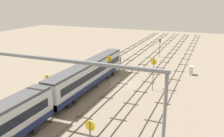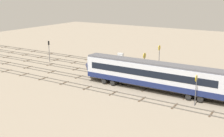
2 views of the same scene
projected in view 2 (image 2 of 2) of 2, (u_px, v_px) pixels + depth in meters
name	position (u px, v px, depth m)	size (l,w,h in m)	color
ground_plane	(139.00, 80.00, 55.84)	(157.19, 157.19, 0.00)	gray
track_near_foreground	(158.00, 69.00, 63.17)	(141.19, 2.40, 0.16)	#59544C
track_second_near	(149.00, 74.00, 59.50)	(141.19, 2.40, 0.16)	#59544C
track_middle	(139.00, 80.00, 55.82)	(141.19, 2.40, 0.16)	#59544C
track_with_train	(127.00, 86.00, 52.15)	(141.19, 2.40, 0.16)	#59544C
track_far_background	(113.00, 93.00, 48.48)	(141.19, 2.40, 0.16)	#59544C
speed_sign_near_foreground	(144.00, 64.00, 52.48)	(0.14, 1.00, 5.67)	#4C4C51
speed_sign_far_trackside	(159.00, 55.00, 59.32)	(0.14, 1.04, 5.75)	#4C4C51
speed_sign_distant_end	(196.00, 86.00, 42.56)	(0.14, 0.97, 4.63)	#4C4C51
signal_light_trackside_departure	(49.00, 48.00, 69.28)	(0.31, 0.32, 4.90)	#4C4C51
relay_cabinet	(121.00, 57.00, 70.68)	(1.41, 0.61, 1.89)	#B2B7BC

